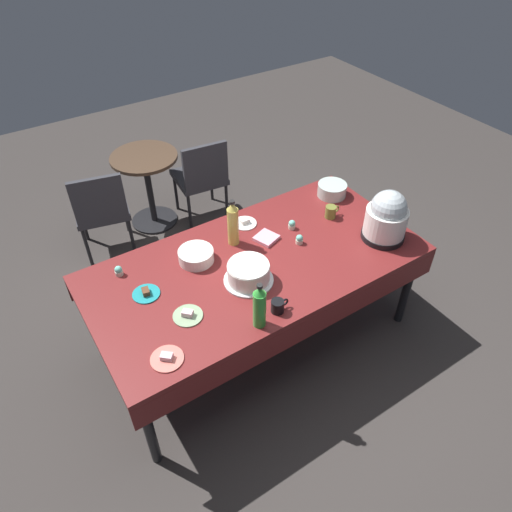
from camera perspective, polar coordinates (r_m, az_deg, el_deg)
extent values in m
plane|color=#383330|center=(3.63, 0.00, -9.54)|extent=(9.00, 9.00, 0.00)
cube|color=maroon|center=(3.10, 0.00, -0.97)|extent=(2.20, 1.10, 0.04)
cylinder|color=black|center=(2.86, -12.81, -19.60)|extent=(0.06, 0.06, 0.71)
cylinder|color=black|center=(3.65, 17.76, -3.57)|extent=(0.06, 0.06, 0.71)
cylinder|color=black|center=(3.44, -19.02, -7.38)|extent=(0.06, 0.06, 0.71)
cylinder|color=black|center=(4.12, 8.38, 4.07)|extent=(0.06, 0.06, 0.71)
cube|color=maroon|center=(2.88, 6.00, -8.73)|extent=(2.20, 0.01, 0.18)
cube|color=maroon|center=(3.53, -4.84, 2.69)|extent=(2.20, 0.01, 0.18)
cylinder|color=silver|center=(2.95, -0.90, -2.91)|extent=(0.31, 0.31, 0.01)
cylinder|color=white|center=(2.91, -0.91, -2.02)|extent=(0.26, 0.26, 0.11)
cylinder|color=white|center=(2.87, -0.93, -1.13)|extent=(0.26, 0.26, 0.01)
cylinder|color=black|center=(3.38, 15.00, 2.47)|extent=(0.30, 0.30, 0.04)
cylinder|color=white|center=(3.31, 15.34, 4.01)|extent=(0.28, 0.28, 0.19)
sphere|color=#B2BCC1|center=(3.25, 15.69, 5.59)|extent=(0.24, 0.24, 0.24)
cylinder|color=#B2C6BC|center=(3.72, 9.14, 7.89)|extent=(0.22, 0.22, 0.10)
cylinder|color=silver|center=(3.09, -7.23, 0.04)|extent=(0.23, 0.23, 0.08)
cylinder|color=#E07266|center=(2.60, -10.67, -12.07)|extent=(0.18, 0.18, 0.01)
cube|color=beige|center=(2.59, -10.72, -11.81)|extent=(0.08, 0.07, 0.03)
cylinder|color=teal|center=(2.95, -13.09, -4.46)|extent=(0.17, 0.17, 0.01)
cube|color=brown|center=(2.93, -13.15, -4.19)|extent=(0.05, 0.07, 0.03)
cylinder|color=#8CA87F|center=(2.78, -8.21, -7.13)|extent=(0.18, 0.18, 0.01)
cube|color=beige|center=(2.76, -8.25, -6.84)|extent=(0.07, 0.07, 0.03)
cylinder|color=white|center=(3.40, -1.36, 3.96)|extent=(0.17, 0.17, 0.01)
cube|color=white|center=(3.39, -1.36, 4.24)|extent=(0.06, 0.04, 0.03)
cylinder|color=beige|center=(3.36, 4.34, 3.56)|extent=(0.05, 0.05, 0.03)
sphere|color=#6BC6B2|center=(3.34, 4.36, 3.95)|extent=(0.05, 0.05, 0.05)
cylinder|color=beige|center=(3.23, 5.24, 1.77)|extent=(0.05, 0.05, 0.03)
sphere|color=#6BC6B2|center=(3.22, 5.27, 2.16)|extent=(0.05, 0.05, 0.05)
cylinder|color=beige|center=(3.11, -16.17, -1.96)|extent=(0.05, 0.05, 0.03)
sphere|color=#6BC6B2|center=(3.09, -16.27, -1.57)|extent=(0.05, 0.05, 0.05)
cylinder|color=green|center=(2.63, 0.42, -6.45)|extent=(0.07, 0.07, 0.24)
cone|color=green|center=(2.52, 0.44, -4.21)|extent=(0.07, 0.07, 0.05)
cylinder|color=black|center=(2.49, 0.44, -3.66)|extent=(0.03, 0.03, 0.02)
cylinder|color=gold|center=(3.15, -2.78, 3.58)|extent=(0.08, 0.08, 0.28)
cone|color=gold|center=(3.06, -2.88, 5.99)|extent=(0.07, 0.07, 0.05)
cylinder|color=black|center=(3.04, -2.90, 6.52)|extent=(0.03, 0.03, 0.02)
cylinder|color=olive|center=(3.48, 8.98, 5.27)|extent=(0.08, 0.08, 0.09)
torus|color=olive|center=(3.51, 9.63, 5.59)|extent=(0.06, 0.01, 0.06)
cylinder|color=black|center=(2.75, 2.60, -6.06)|extent=(0.08, 0.08, 0.08)
torus|color=black|center=(2.77, 3.47, -5.58)|extent=(0.05, 0.01, 0.05)
cube|color=pink|center=(3.26, 1.25, 2.19)|extent=(0.18, 0.18, 0.02)
cube|color=#333338|center=(4.32, -18.11, 5.39)|extent=(0.53, 0.53, 0.05)
cube|color=#333338|center=(4.03, -18.45, 6.43)|extent=(0.42, 0.13, 0.40)
cylinder|color=black|center=(4.60, -15.49, 4.96)|extent=(0.04, 0.04, 0.40)
cylinder|color=black|center=(4.61, -20.10, 3.86)|extent=(0.04, 0.04, 0.40)
cylinder|color=black|center=(4.29, -14.74, 2.17)|extent=(0.04, 0.04, 0.40)
cylinder|color=black|center=(4.30, -19.67, 1.00)|extent=(0.04, 0.04, 0.40)
cube|color=#333338|center=(4.57, -6.87, 9.41)|extent=(0.48, 0.48, 0.05)
cube|color=#333338|center=(4.29, -6.10, 10.73)|extent=(0.42, 0.08, 0.40)
cylinder|color=black|center=(4.89, -5.42, 8.78)|extent=(0.03, 0.03, 0.40)
cylinder|color=black|center=(4.79, -9.63, 7.58)|extent=(0.03, 0.03, 0.40)
cylinder|color=black|center=(4.60, -3.56, 6.54)|extent=(0.03, 0.03, 0.40)
cylinder|color=black|center=(4.49, -7.99, 5.23)|extent=(0.03, 0.03, 0.40)
cylinder|color=#473323|center=(4.40, -13.37, 11.51)|extent=(0.60, 0.60, 0.03)
cylinder|color=black|center=(4.58, -12.70, 7.72)|extent=(0.06, 0.06, 0.67)
cylinder|color=black|center=(4.78, -12.10, 4.28)|extent=(0.44, 0.44, 0.02)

